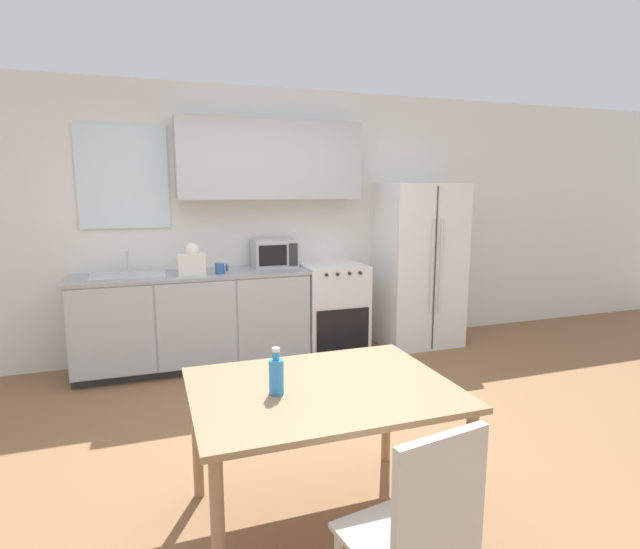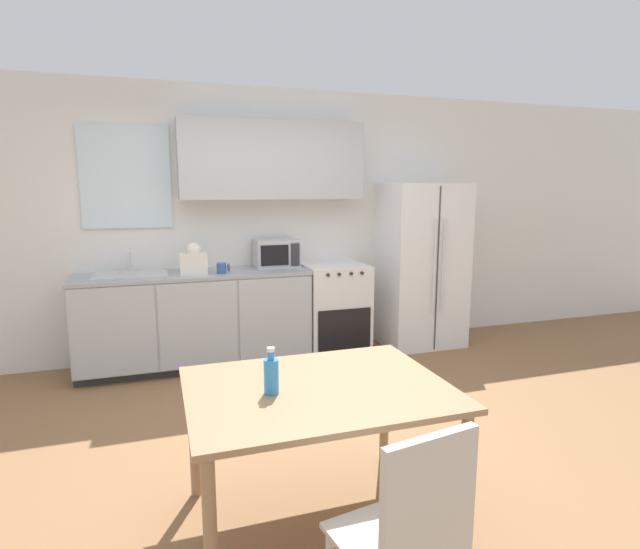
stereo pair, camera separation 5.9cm
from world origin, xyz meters
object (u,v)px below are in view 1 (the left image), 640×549
refrigerator (418,265)px  coffee_mug (221,268)px  oven_range (332,308)px  dining_table (322,402)px  drink_bottle (276,375)px  dining_chair_near (421,531)px  microwave (274,253)px

refrigerator → coffee_mug: size_ratio=14.53×
oven_range → dining_table: (-1.00, -2.55, 0.18)m
coffee_mug → drink_bottle: bearing=-92.1°
coffee_mug → dining_chair_near: 3.34m
microwave → drink_bottle: (-0.66, -2.70, -0.23)m
microwave → drink_bottle: 2.79m
oven_range → drink_bottle: (-1.24, -2.57, 0.36)m
dining_chair_near → dining_table: bearing=84.3°
dining_table → microwave: bearing=80.9°
oven_range → coffee_mug: coffee_mug is taller
drink_bottle → coffee_mug: bearing=87.9°
oven_range → dining_table: size_ratio=0.73×
oven_range → drink_bottle: 2.87m
oven_range → microwave: bearing=167.3°
dining_table → dining_chair_near: (0.06, -0.86, -0.12)m
dining_table → dining_chair_near: dining_chair_near is taller
dining_table → drink_bottle: (-0.24, -0.02, 0.18)m
coffee_mug → drink_bottle: size_ratio=0.53×
microwave → coffee_mug: microwave is taller
dining_chair_near → microwave: bearing=74.5°
dining_chair_near → drink_bottle: (-0.29, 0.85, 0.29)m
drink_bottle → oven_range: bearing=64.3°
microwave → dining_table: 2.74m
oven_range → dining_chair_near: oven_range is taller
dining_table → drink_bottle: 0.30m
coffee_mug → dining_table: coffee_mug is taller
dining_chair_near → drink_bottle: size_ratio=4.10×
coffee_mug → microwave: bearing=22.7°
dining_chair_near → refrigerator: bearing=50.6°
microwave → coffee_mug: bearing=-157.3°
microwave → dining_chair_near: microwave is taller
oven_range → refrigerator: size_ratio=0.53×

